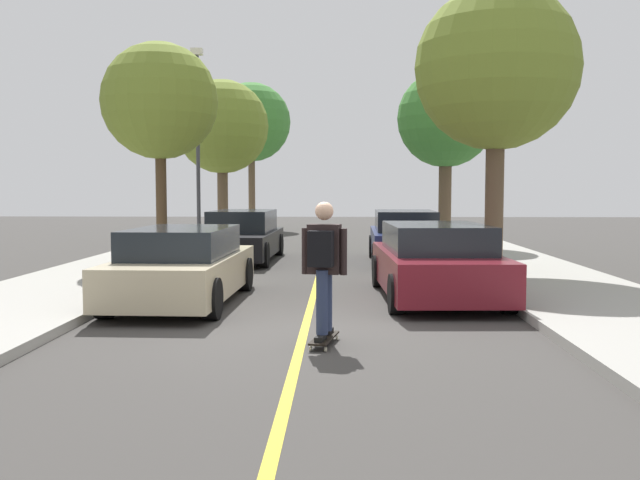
{
  "coord_description": "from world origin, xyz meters",
  "views": [
    {
      "loc": [
        0.51,
        -9.38,
        1.97
      ],
      "look_at": [
        0.09,
        4.47,
        0.95
      ],
      "focal_mm": 39.17,
      "sensor_mm": 36.0,
      "label": 1
    }
  ],
  "objects_px": {
    "street_tree_right_nearest": "(497,69)",
    "street_tree_right_near": "(446,120)",
    "parked_car_left_nearest": "(183,266)",
    "streetlamp": "(198,136)",
    "street_tree_left_nearest": "(160,102)",
    "parked_car_right_near": "(405,238)",
    "skateboarder": "(324,261)",
    "street_tree_left_far": "(251,123)",
    "street_tree_left_near": "(222,127)",
    "skateboard": "(324,338)",
    "parked_car_left_near": "(242,237)",
    "parked_car_right_nearest": "(436,262)"
  },
  "relations": [
    {
      "from": "parked_car_right_near",
      "to": "street_tree_left_nearest",
      "type": "bearing_deg",
      "value": -165.06
    },
    {
      "from": "street_tree_left_far",
      "to": "street_tree_right_nearest",
      "type": "relative_size",
      "value": 1.12
    },
    {
      "from": "parked_car_left_near",
      "to": "street_tree_left_far",
      "type": "xyz_separation_m",
      "value": [
        -1.67,
        15.22,
        4.54
      ]
    },
    {
      "from": "parked_car_right_near",
      "to": "street_tree_left_nearest",
      "type": "distance_m",
      "value": 7.16
    },
    {
      "from": "parked_car_left_near",
      "to": "street_tree_left_far",
      "type": "distance_m",
      "value": 15.97
    },
    {
      "from": "parked_car_right_near",
      "to": "street_tree_right_near",
      "type": "height_order",
      "value": "street_tree_right_near"
    },
    {
      "from": "parked_car_right_nearest",
      "to": "parked_car_left_near",
      "type": "bearing_deg",
      "value": 124.02
    },
    {
      "from": "street_tree_left_near",
      "to": "street_tree_right_nearest",
      "type": "relative_size",
      "value": 0.94
    },
    {
      "from": "streetlamp",
      "to": "street_tree_right_near",
      "type": "bearing_deg",
      "value": 7.41
    },
    {
      "from": "parked_car_left_near",
      "to": "parked_car_right_near",
      "type": "height_order",
      "value": "parked_car_right_near"
    },
    {
      "from": "parked_car_left_nearest",
      "to": "street_tree_left_nearest",
      "type": "xyz_separation_m",
      "value": [
        -1.67,
        5.06,
        3.43
      ]
    },
    {
      "from": "parked_car_left_nearest",
      "to": "skateboard",
      "type": "bearing_deg",
      "value": -51.62
    },
    {
      "from": "parked_car_right_nearest",
      "to": "street_tree_right_near",
      "type": "relative_size",
      "value": 0.8
    },
    {
      "from": "street_tree_left_near",
      "to": "skateboard",
      "type": "xyz_separation_m",
      "value": [
        4.18,
        -17.08,
        -4.14
      ]
    },
    {
      "from": "parked_car_left_nearest",
      "to": "street_tree_left_near",
      "type": "distance_m",
      "value": 14.46
    },
    {
      "from": "parked_car_left_nearest",
      "to": "street_tree_right_nearest",
      "type": "distance_m",
      "value": 8.09
    },
    {
      "from": "parked_car_left_near",
      "to": "street_tree_left_far",
      "type": "bearing_deg",
      "value": 96.27
    },
    {
      "from": "streetlamp",
      "to": "skateboard",
      "type": "xyz_separation_m",
      "value": [
        4.26,
        -13.07,
        -3.54
      ]
    },
    {
      "from": "street_tree_left_far",
      "to": "street_tree_right_nearest",
      "type": "distance_m",
      "value": 20.31
    },
    {
      "from": "parked_car_left_near",
      "to": "street_tree_left_near",
      "type": "distance_m",
      "value": 7.82
    },
    {
      "from": "street_tree_right_nearest",
      "to": "parked_car_left_nearest",
      "type": "bearing_deg",
      "value": -149.28
    },
    {
      "from": "parked_car_right_near",
      "to": "street_tree_right_nearest",
      "type": "height_order",
      "value": "street_tree_right_nearest"
    },
    {
      "from": "street_tree_left_nearest",
      "to": "skateboarder",
      "type": "height_order",
      "value": "street_tree_left_nearest"
    },
    {
      "from": "street_tree_left_nearest",
      "to": "parked_car_right_near",
      "type": "bearing_deg",
      "value": 14.94
    },
    {
      "from": "parked_car_left_near",
      "to": "street_tree_right_near",
      "type": "relative_size",
      "value": 0.83
    },
    {
      "from": "parked_car_left_nearest",
      "to": "streetlamp",
      "type": "xyz_separation_m",
      "value": [
        -1.75,
        9.91,
        2.99
      ]
    },
    {
      "from": "parked_car_right_near",
      "to": "street_tree_left_near",
      "type": "xyz_separation_m",
      "value": [
        -6.09,
        7.22,
        3.55
      ]
    },
    {
      "from": "parked_car_left_near",
      "to": "parked_car_right_nearest",
      "type": "relative_size",
      "value": 1.04
    },
    {
      "from": "parked_car_right_near",
      "to": "skateboarder",
      "type": "distance_m",
      "value": 10.08
    },
    {
      "from": "street_tree_left_nearest",
      "to": "skateboard",
      "type": "relative_size",
      "value": 6.18
    },
    {
      "from": "parked_car_left_nearest",
      "to": "streetlamp",
      "type": "bearing_deg",
      "value": 100.01
    },
    {
      "from": "skateboard",
      "to": "parked_car_right_near",
      "type": "bearing_deg",
      "value": 79.03
    },
    {
      "from": "street_tree_right_near",
      "to": "skateboard",
      "type": "relative_size",
      "value": 6.53
    },
    {
      "from": "parked_car_left_nearest",
      "to": "street_tree_right_near",
      "type": "bearing_deg",
      "value": 60.87
    },
    {
      "from": "street_tree_left_far",
      "to": "streetlamp",
      "type": "relative_size",
      "value": 1.14
    },
    {
      "from": "parked_car_right_near",
      "to": "skateboarder",
      "type": "bearing_deg",
      "value": -100.97
    },
    {
      "from": "street_tree_right_near",
      "to": "streetlamp",
      "type": "bearing_deg",
      "value": -172.59
    },
    {
      "from": "street_tree_right_nearest",
      "to": "skateboarder",
      "type": "relative_size",
      "value": 3.65
    },
    {
      "from": "street_tree_left_nearest",
      "to": "street_tree_left_near",
      "type": "xyz_separation_m",
      "value": [
        0.0,
        8.85,
        0.16
      ]
    },
    {
      "from": "parked_car_right_near",
      "to": "skateboarder",
      "type": "height_order",
      "value": "skateboarder"
    },
    {
      "from": "streetlamp",
      "to": "parked_car_right_near",
      "type": "bearing_deg",
      "value": -27.56
    },
    {
      "from": "street_tree_left_near",
      "to": "parked_car_right_near",
      "type": "bearing_deg",
      "value": -49.87
    },
    {
      "from": "parked_car_right_nearest",
      "to": "streetlamp",
      "type": "bearing_deg",
      "value": 123.58
    },
    {
      "from": "parked_car_right_nearest",
      "to": "street_tree_left_nearest",
      "type": "height_order",
      "value": "street_tree_left_nearest"
    },
    {
      "from": "parked_car_right_near",
      "to": "skateboarder",
      "type": "xyz_separation_m",
      "value": [
        -1.92,
        -9.89,
        0.39
      ]
    },
    {
      "from": "street_tree_right_nearest",
      "to": "street_tree_right_near",
      "type": "xyz_separation_m",
      "value": [
        -0.0,
        7.31,
        -0.36
      ]
    },
    {
      "from": "street_tree_left_nearest",
      "to": "street_tree_left_far",
      "type": "xyz_separation_m",
      "value": [
        0.0,
        17.31,
        1.13
      ]
    },
    {
      "from": "parked_car_left_near",
      "to": "streetlamp",
      "type": "distance_m",
      "value": 4.41
    },
    {
      "from": "parked_car_right_nearest",
      "to": "parked_car_right_near",
      "type": "bearing_deg",
      "value": 89.99
    },
    {
      "from": "streetlamp",
      "to": "skateboarder",
      "type": "height_order",
      "value": "streetlamp"
    }
  ]
}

